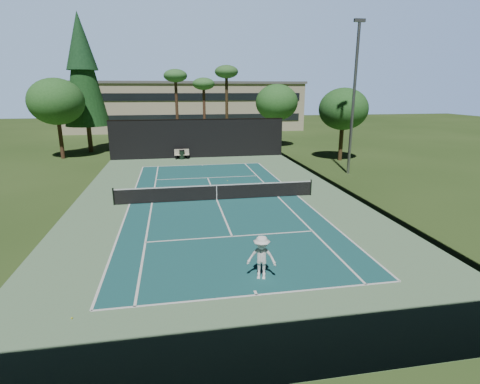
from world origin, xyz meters
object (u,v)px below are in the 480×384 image
(tennis_ball_a, at_px, (72,318))
(tennis_ball_b, at_px, (167,190))
(player, at_px, (262,258))
(tennis_ball_c, at_px, (227,181))
(trash_bin, at_px, (182,155))
(tennis_net, at_px, (217,192))
(tennis_ball_d, at_px, (157,194))
(park_bench, at_px, (182,154))

(tennis_ball_a, distance_m, tennis_ball_b, 15.51)
(player, distance_m, tennis_ball_c, 15.80)
(tennis_ball_c, distance_m, trash_bin, 10.86)
(tennis_net, bearing_deg, tennis_ball_c, 74.09)
(tennis_ball_b, xyz_separation_m, tennis_ball_d, (-0.62, -0.96, -0.01))
(tennis_ball_b, xyz_separation_m, trash_bin, (1.44, 12.35, 0.44))
(tennis_ball_b, distance_m, trash_bin, 12.44)
(tennis_ball_a, bearing_deg, tennis_ball_d, 81.55)
(tennis_ball_b, distance_m, tennis_ball_c, 5.08)
(tennis_ball_a, relative_size, trash_bin, 0.07)
(park_bench, bearing_deg, tennis_ball_d, -98.72)
(tennis_ball_a, relative_size, tennis_ball_c, 1.10)
(player, relative_size, trash_bin, 1.82)
(tennis_net, bearing_deg, trash_bin, 96.67)
(tennis_net, xyz_separation_m, trash_bin, (-1.80, 15.40, -0.08))
(tennis_ball_c, xyz_separation_m, trash_bin, (-3.24, 10.36, 0.45))
(tennis_ball_d, bearing_deg, tennis_net, -28.30)
(tennis_ball_a, xyz_separation_m, park_bench, (4.18, 27.72, 0.51))
(park_bench, bearing_deg, trash_bin, -88.91)
(tennis_ball_b, height_order, tennis_ball_d, tennis_ball_b)
(tennis_ball_d, bearing_deg, park_bench, 81.28)
(tennis_net, xyz_separation_m, park_bench, (-1.80, 15.49, -0.01))
(park_bench, bearing_deg, tennis_net, -83.37)
(player, height_order, trash_bin, player)
(tennis_net, relative_size, tennis_ball_b, 173.10)
(tennis_ball_b, height_order, tennis_ball_c, tennis_ball_b)
(tennis_ball_b, relative_size, trash_bin, 0.08)
(tennis_net, bearing_deg, park_bench, 96.63)
(trash_bin, bearing_deg, tennis_ball_d, -98.79)
(tennis_ball_b, height_order, trash_bin, trash_bin)
(park_bench, relative_size, trash_bin, 1.59)
(tennis_ball_a, height_order, tennis_ball_b, tennis_ball_b)
(tennis_ball_b, xyz_separation_m, park_bench, (1.43, 12.45, 0.51))
(tennis_ball_a, relative_size, tennis_ball_b, 0.90)
(tennis_ball_d, bearing_deg, trash_bin, 81.21)
(tennis_net, relative_size, tennis_ball_a, 192.33)
(player, relative_size, tennis_ball_d, 28.99)
(tennis_ball_d, xyz_separation_m, park_bench, (2.06, 13.41, 0.52))
(trash_bin, bearing_deg, tennis_ball_c, -72.65)
(tennis_net, xyz_separation_m, tennis_ball_d, (-3.86, 2.08, -0.53))
(trash_bin, bearing_deg, tennis_ball_a, -98.62)
(tennis_ball_b, relative_size, tennis_ball_d, 1.26)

